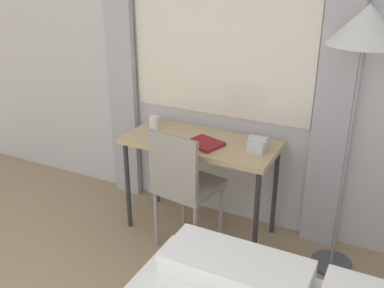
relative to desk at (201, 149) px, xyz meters
The scene contains 7 objects.
wall_back_with_window 0.75m from the desk, 80.82° to the left, with size 5.37×0.13×2.70m.
desk is the anchor object (origin of this frame).
desk_chair 0.29m from the desk, 92.53° to the right, with size 0.45×0.45×0.92m.
standing_lamp 1.32m from the desk, ahead, with size 0.43×0.43×1.74m.
telephone 0.44m from the desk, ahead, with size 0.13×0.15×0.10m.
book 0.13m from the desk, 47.31° to the right, with size 0.28×0.26×0.02m.
mug 0.44m from the desk, behind, with size 0.07×0.07×0.10m.
Camera 1 is at (1.21, 0.28, 2.01)m, focal length 42.00 mm.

